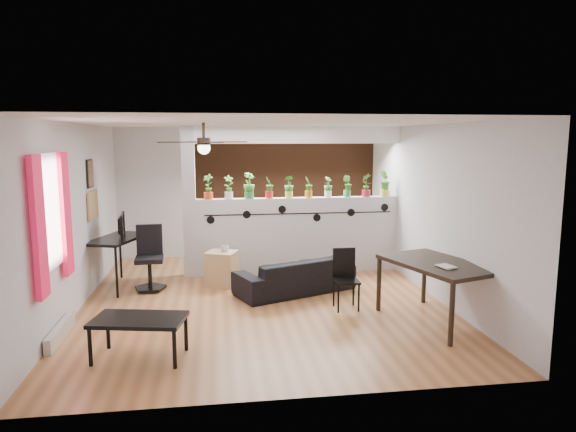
{
  "coord_description": "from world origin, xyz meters",
  "views": [
    {
      "loc": [
        -0.65,
        -7.4,
        2.39
      ],
      "look_at": [
        0.48,
        0.6,
        1.16
      ],
      "focal_mm": 32.0,
      "sensor_mm": 36.0,
      "label": 1
    }
  ],
  "objects_px": {
    "potted_plant_1": "(229,186)",
    "potted_plant_4": "(289,186)",
    "potted_plant_2": "(249,185)",
    "potted_plant_0": "(208,186)",
    "potted_plant_8": "(366,184)",
    "folding_chair": "(345,273)",
    "potted_plant_3": "(269,186)",
    "potted_plant_5": "(309,186)",
    "cup": "(225,248)",
    "potted_plant_9": "(385,183)",
    "computer_desk": "(118,242)",
    "cube_shelf": "(222,268)",
    "ceiling_fan": "(204,144)",
    "potted_plant_7": "(347,185)",
    "potted_plant_6": "(328,186)",
    "dining_table": "(437,269)",
    "sofa": "(295,276)",
    "coffee_table": "(139,322)",
    "office_chair": "(150,262)"
  },
  "relations": [
    {
      "from": "potted_plant_1",
      "to": "potted_plant_4",
      "type": "xyz_separation_m",
      "value": [
        1.05,
        0.0,
        -0.01
      ]
    },
    {
      "from": "potted_plant_2",
      "to": "potted_plant_0",
      "type": "bearing_deg",
      "value": 180.0
    },
    {
      "from": "potted_plant_8",
      "to": "folding_chair",
      "type": "bearing_deg",
      "value": -113.78
    },
    {
      "from": "potted_plant_0",
      "to": "potted_plant_3",
      "type": "height_order",
      "value": "potted_plant_0"
    },
    {
      "from": "potted_plant_5",
      "to": "cup",
      "type": "bearing_deg",
      "value": -156.24
    },
    {
      "from": "potted_plant_9",
      "to": "computer_desk",
      "type": "bearing_deg",
      "value": -173.35
    },
    {
      "from": "potted_plant_0",
      "to": "folding_chair",
      "type": "bearing_deg",
      "value": -46.58
    },
    {
      "from": "cube_shelf",
      "to": "potted_plant_5",
      "type": "bearing_deg",
      "value": 45.19
    },
    {
      "from": "potted_plant_2",
      "to": "potted_plant_9",
      "type": "bearing_deg",
      "value": -0.0
    },
    {
      "from": "ceiling_fan",
      "to": "potted_plant_4",
      "type": "relative_size",
      "value": 3.04
    },
    {
      "from": "potted_plant_4",
      "to": "potted_plant_7",
      "type": "xyz_separation_m",
      "value": [
        1.05,
        0.0,
        -0.0
      ]
    },
    {
      "from": "potted_plant_0",
      "to": "potted_plant_4",
      "type": "xyz_separation_m",
      "value": [
        1.4,
        -0.0,
        -0.02
      ]
    },
    {
      "from": "potted_plant_8",
      "to": "potted_plant_2",
      "type": "bearing_deg",
      "value": 180.0
    },
    {
      "from": "potted_plant_9",
      "to": "potted_plant_6",
      "type": "bearing_deg",
      "value": 180.0
    },
    {
      "from": "potted_plant_1",
      "to": "cup",
      "type": "height_order",
      "value": "potted_plant_1"
    },
    {
      "from": "potted_plant_0",
      "to": "potted_plant_3",
      "type": "distance_m",
      "value": 1.05
    },
    {
      "from": "potted_plant_6",
      "to": "potted_plant_0",
      "type": "bearing_deg",
      "value": 180.0
    },
    {
      "from": "potted_plant_7",
      "to": "dining_table",
      "type": "distance_m",
      "value": 2.93
    },
    {
      "from": "potted_plant_2",
      "to": "potted_plant_6",
      "type": "bearing_deg",
      "value": 0.0
    },
    {
      "from": "potted_plant_7",
      "to": "cup",
      "type": "xyz_separation_m",
      "value": [
        -2.21,
        -0.66,
        -0.94
      ]
    },
    {
      "from": "sofa",
      "to": "folding_chair",
      "type": "relative_size",
      "value": 2.08
    },
    {
      "from": "potted_plant_0",
      "to": "cup",
      "type": "distance_m",
      "value": 1.2
    },
    {
      "from": "ceiling_fan",
      "to": "potted_plant_6",
      "type": "xyz_separation_m",
      "value": [
        2.13,
        1.8,
        -0.77
      ]
    },
    {
      "from": "sofa",
      "to": "coffee_table",
      "type": "height_order",
      "value": "sofa"
    },
    {
      "from": "potted_plant_3",
      "to": "office_chair",
      "type": "bearing_deg",
      "value": -159.8
    },
    {
      "from": "potted_plant_0",
      "to": "potted_plant_5",
      "type": "bearing_deg",
      "value": -0.0
    },
    {
      "from": "potted_plant_5",
      "to": "cup",
      "type": "relative_size",
      "value": 2.87
    },
    {
      "from": "computer_desk",
      "to": "potted_plant_5",
      "type": "bearing_deg",
      "value": 9.52
    },
    {
      "from": "computer_desk",
      "to": "potted_plant_1",
      "type": "bearing_deg",
      "value": 16.61
    },
    {
      "from": "potted_plant_9",
      "to": "dining_table",
      "type": "height_order",
      "value": "potted_plant_9"
    },
    {
      "from": "potted_plant_4",
      "to": "office_chair",
      "type": "relative_size",
      "value": 0.39
    },
    {
      "from": "potted_plant_2",
      "to": "coffee_table",
      "type": "bearing_deg",
      "value": -113.02
    },
    {
      "from": "potted_plant_2",
      "to": "potted_plant_8",
      "type": "relative_size",
      "value": 1.07
    },
    {
      "from": "cube_shelf",
      "to": "potted_plant_3",
      "type": "bearing_deg",
      "value": 59.97
    },
    {
      "from": "potted_plant_1",
      "to": "potted_plant_8",
      "type": "distance_m",
      "value": 2.46
    },
    {
      "from": "potted_plant_0",
      "to": "coffee_table",
      "type": "height_order",
      "value": "potted_plant_0"
    },
    {
      "from": "ceiling_fan",
      "to": "potted_plant_9",
      "type": "relative_size",
      "value": 2.52
    },
    {
      "from": "potted_plant_5",
      "to": "ceiling_fan",
      "type": "bearing_deg",
      "value": -134.61
    },
    {
      "from": "cup",
      "to": "potted_plant_0",
      "type": "bearing_deg",
      "value": 110.76
    },
    {
      "from": "potted_plant_1",
      "to": "potted_plant_6",
      "type": "distance_m",
      "value": 1.76
    },
    {
      "from": "potted_plant_7",
      "to": "potted_plant_8",
      "type": "height_order",
      "value": "potted_plant_8"
    },
    {
      "from": "potted_plant_8",
      "to": "cup",
      "type": "xyz_separation_m",
      "value": [
        -2.56,
        -0.66,
        -0.96
      ]
    },
    {
      "from": "sofa",
      "to": "computer_desk",
      "type": "height_order",
      "value": "computer_desk"
    },
    {
      "from": "potted_plant_3",
      "to": "dining_table",
      "type": "relative_size",
      "value": 0.23
    },
    {
      "from": "ceiling_fan",
      "to": "coffee_table",
      "type": "distance_m",
      "value": 2.57
    },
    {
      "from": "coffee_table",
      "to": "potted_plant_2",
      "type": "bearing_deg",
      "value": 66.98
    },
    {
      "from": "potted_plant_8",
      "to": "cup",
      "type": "height_order",
      "value": "potted_plant_8"
    },
    {
      "from": "potted_plant_2",
      "to": "office_chair",
      "type": "relative_size",
      "value": 0.45
    },
    {
      "from": "potted_plant_4",
      "to": "computer_desk",
      "type": "relative_size",
      "value": 0.31
    },
    {
      "from": "potted_plant_9",
      "to": "cup",
      "type": "xyz_separation_m",
      "value": [
        -2.91,
        -0.66,
        -0.98
      ]
    }
  ]
}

